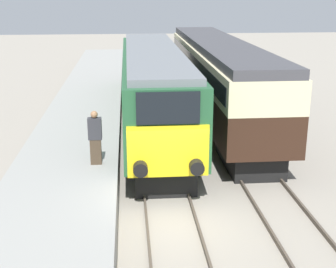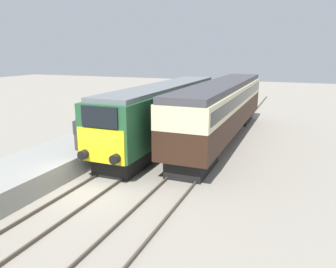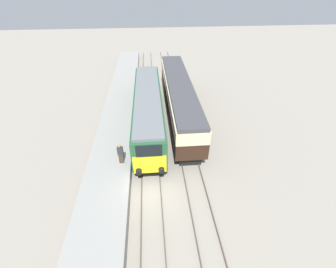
{
  "view_description": "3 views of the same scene",
  "coord_description": "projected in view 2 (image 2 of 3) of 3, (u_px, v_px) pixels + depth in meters",
  "views": [
    {
      "loc": [
        -1.16,
        -12.32,
        6.5
      ],
      "look_at": [
        0.0,
        0.99,
        2.35
      ],
      "focal_mm": 50.0,
      "sensor_mm": 36.0,
      "label": 1
    },
    {
      "loc": [
        8.26,
        -11.29,
        6.01
      ],
      "look_at": [
        1.7,
        4.99,
        1.6
      ],
      "focal_mm": 35.0,
      "sensor_mm": 36.0,
      "label": 2
    },
    {
      "loc": [
        0.33,
        -11.26,
        13.53
      ],
      "look_at": [
        1.7,
        4.99,
        1.6
      ],
      "focal_mm": 24.0,
      "sensor_mm": 36.0,
      "label": 3
    }
  ],
  "objects": [
    {
      "name": "person_on_platform",
      "position": [
        78.0,
        134.0,
        17.03
      ],
      "size": [
        0.44,
        0.26,
        1.8
      ],
      "color": "#473828",
      "rests_on": "platform_left"
    },
    {
      "name": "rails_near_track",
      "position": [
        141.0,
        157.0,
        19.1
      ],
      "size": [
        1.51,
        60.0,
        0.14
      ],
      "color": "#4C4238",
      "rests_on": "ground_plane"
    },
    {
      "name": "locomotive",
      "position": [
        165.0,
        110.0,
        21.87
      ],
      "size": [
        2.7,
        15.86,
        3.93
      ],
      "color": "black",
      "rests_on": "ground_plane"
    },
    {
      "name": "ground_plane",
      "position": [
        91.0,
        190.0,
        14.61
      ],
      "size": [
        120.0,
        120.0,
        0.0
      ],
      "primitive_type": "plane",
      "color": "gray"
    },
    {
      "name": "platform_left",
      "position": [
        118.0,
        133.0,
        22.89
      ],
      "size": [
        3.5,
        50.0,
        0.98
      ],
      "color": "gray",
      "rests_on": "ground_plane"
    },
    {
      "name": "rails_far_track",
      "position": [
        197.0,
        164.0,
        17.86
      ],
      "size": [
        1.5,
        60.0,
        0.14
      ],
      "color": "#4C4238",
      "rests_on": "ground_plane"
    },
    {
      "name": "passenger_carriage",
      "position": [
        223.0,
        105.0,
        22.52
      ],
      "size": [
        2.75,
        17.54,
        4.04
      ],
      "color": "black",
      "rests_on": "ground_plane"
    }
  ]
}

